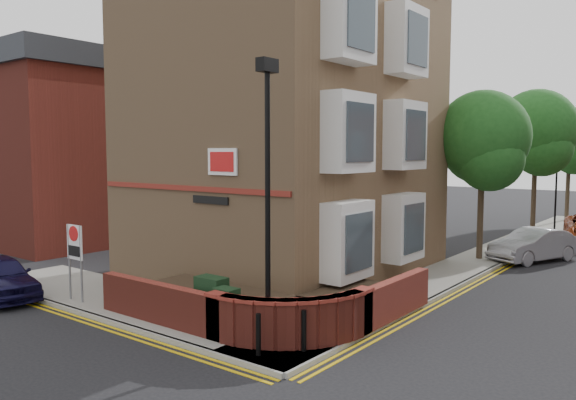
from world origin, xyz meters
The scene contains 21 objects.
ground centered at (0.00, 0.00, 0.00)m, with size 120.00×120.00×0.00m, color black.
pavement_corner centered at (-3.50, 1.50, 0.06)m, with size 13.00×3.00×0.12m, color gray.
pavement_main centered at (2.00, 16.00, 0.06)m, with size 2.00×32.00×0.12m, color gray.
kerb_side centered at (-3.50, 0.00, 0.06)m, with size 13.00×0.15×0.12m, color gray.
kerb_main_near centered at (3.00, 16.00, 0.06)m, with size 0.15×32.00×0.12m, color gray.
yellow_lines_side centered at (-3.50, -0.25, 0.01)m, with size 13.00×0.28×0.01m, color gold.
yellow_lines_main centered at (3.25, 16.00, 0.01)m, with size 0.28×32.00×0.01m, color gold.
corner_building centered at (-2.84, 8.00, 6.23)m, with size 8.95×10.40×13.60m.
garden_wall centered at (0.00, 2.50, 0.00)m, with size 6.80×6.00×1.20m, color maroon, non-canonical shape.
lamppost centered at (1.60, 1.20, 3.34)m, with size 0.25×0.50×6.30m.
utility_cabinet_large centered at (-0.30, 1.30, 0.72)m, with size 0.80×0.45×1.20m, color black.
utility_cabinet_small centered at (0.50, 1.00, 0.67)m, with size 0.55×0.40×1.10m, color black.
bollard_near centered at (2.00, 0.40, 0.57)m, with size 0.11×0.11×0.90m, color black.
bollard_far centered at (2.60, 1.20, 0.57)m, with size 0.11×0.11×0.90m, color black.
zone_sign centered at (-5.00, 0.50, 1.64)m, with size 0.72×0.07×2.20m.
side_building centered at (-15.00, 8.00, 4.55)m, with size 6.40×10.40×9.00m.
tree_near centered at (2.00, 14.05, 4.70)m, with size 3.64×3.65×6.70m.
tree_mid centered at (2.00, 22.05, 5.20)m, with size 4.03×4.03×7.42m.
tree_far centered at (2.00, 30.05, 4.91)m, with size 3.81×3.81×7.00m.
traffic_light_assembly centered at (2.40, 25.00, 2.78)m, with size 0.20×0.16×4.20m.
silver_car_near centered at (3.74, 15.31, 0.66)m, with size 1.39×3.98×1.31m, color #A1A2A8.
Camera 1 is at (9.52, -8.31, 4.42)m, focal length 35.00 mm.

